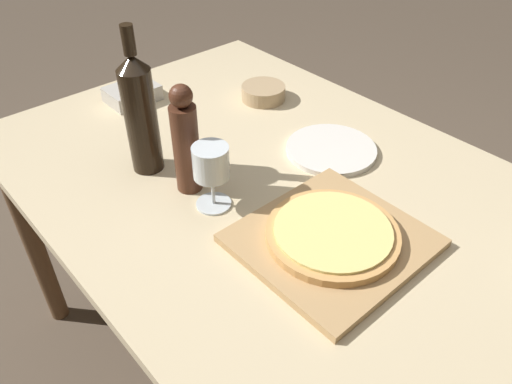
% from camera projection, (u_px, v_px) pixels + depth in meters
% --- Properties ---
extents(ground_plane, '(12.00, 12.00, 0.00)m').
position_uv_depth(ground_plane, '(276.00, 372.00, 1.65)').
color(ground_plane, brown).
extents(dining_table, '(0.99, 1.52, 0.78)m').
position_uv_depth(dining_table, '(283.00, 216.00, 1.22)').
color(dining_table, '#CCB78E').
rests_on(dining_table, ground_plane).
extents(cutting_board, '(0.35, 0.33, 0.02)m').
position_uv_depth(cutting_board, '(332.00, 240.00, 1.01)').
color(cutting_board, tan).
rests_on(cutting_board, dining_table).
extents(pizza, '(0.27, 0.27, 0.02)m').
position_uv_depth(pizza, '(333.00, 233.00, 1.00)').
color(pizza, tan).
rests_on(pizza, cutting_board).
extents(wine_bottle, '(0.08, 0.08, 0.35)m').
position_uv_depth(wine_bottle, '(140.00, 113.00, 1.14)').
color(wine_bottle, black).
rests_on(wine_bottle, dining_table).
extents(pepper_mill, '(0.06, 0.06, 0.26)m').
position_uv_depth(pepper_mill, '(186.00, 142.00, 1.09)').
color(pepper_mill, '#4C2819').
rests_on(pepper_mill, dining_table).
extents(wine_glass, '(0.08, 0.08, 0.15)m').
position_uv_depth(wine_glass, '(211.00, 165.00, 1.05)').
color(wine_glass, silver).
rests_on(wine_glass, dining_table).
extents(small_bowl, '(0.13, 0.13, 0.04)m').
position_uv_depth(small_bowl, '(263.00, 92.00, 1.49)').
color(small_bowl, tan).
rests_on(small_bowl, dining_table).
extents(dinner_plate, '(0.23, 0.23, 0.01)m').
position_uv_depth(dinner_plate, '(331.00, 149.00, 1.28)').
color(dinner_plate, silver).
rests_on(dinner_plate, dining_table).
extents(food_container, '(0.15, 0.11, 0.04)m').
position_uv_depth(food_container, '(132.00, 94.00, 1.49)').
color(food_container, '#BCB7AD').
rests_on(food_container, dining_table).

